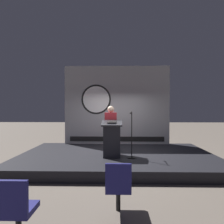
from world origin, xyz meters
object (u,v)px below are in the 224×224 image
object	(u,v)px
podium	(112,139)
audience_chair_left	(118,184)
speaker_person	(111,129)
audience_chair_right	(15,206)
microphone_stand	(131,142)

from	to	relation	value
podium	audience_chair_left	size ratio (longest dim) A/B	1.29
speaker_person	audience_chair_left	bearing A→B (deg)	-85.99
podium	speaker_person	size ratio (longest dim) A/B	0.72
speaker_person	audience_chair_right	bearing A→B (deg)	-105.73
audience_chair_right	audience_chair_left	bearing A→B (deg)	30.67
microphone_stand	podium	bearing A→B (deg)	171.46
audience_chair_left	audience_chair_right	world-z (taller)	same
speaker_person	audience_chair_left	xyz separation A→B (m)	(0.23, -3.29, -0.62)
speaker_person	audience_chair_right	size ratio (longest dim) A/B	1.80
speaker_person	microphone_stand	size ratio (longest dim) A/B	1.12
speaker_person	podium	bearing A→B (deg)	-84.22
podium	speaker_person	xyz separation A→B (m)	(-0.05, 0.48, 0.26)
microphone_stand	audience_chair_right	bearing A→B (deg)	-117.13
microphone_stand	audience_chair_right	size ratio (longest dim) A/B	1.60
speaker_person	audience_chair_right	xyz separation A→B (m)	(-1.16, -4.12, -0.62)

